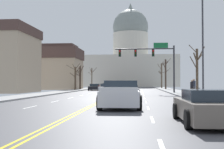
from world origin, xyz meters
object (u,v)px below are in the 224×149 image
at_px(street_lamp_right, 199,37).
at_px(signal_gantry, 152,57).
at_px(pedestrian_00, 192,87).
at_px(sedan_oncoming_00, 106,88).
at_px(pickup_truck_near_03, 121,95).
at_px(sedan_oncoming_03, 106,86).
at_px(bicycle_parked, 199,93).
at_px(sedan_oncoming_01, 95,87).
at_px(sedan_near_02, 122,94).
at_px(sedan_near_00, 131,90).
at_px(sedan_near_04, 207,108).
at_px(sedan_near_01, 128,92).
at_px(sedan_oncoming_02, 117,86).
at_px(pedestrian_01, 194,86).

bearing_deg(street_lamp_right, signal_gantry, 102.12).
bearing_deg(pedestrian_00, sedan_oncoming_00, 126.35).
distance_m(street_lamp_right, pickup_truck_near_03, 10.48).
xyz_separation_m(sedan_oncoming_03, bicycle_parked, (13.92, -44.96, -0.11)).
bearing_deg(sedan_oncoming_01, pedestrian_00, -59.37).
bearing_deg(signal_gantry, sedan_oncoming_01, 125.62).
bearing_deg(sedan_near_02, signal_gantry, 79.42).
height_order(sedan_near_02, pickup_truck_near_03, pickup_truck_near_03).
bearing_deg(street_lamp_right, sedan_near_00, 118.20).
bearing_deg(sedan_oncoming_00, sedan_near_02, -80.43).
bearing_deg(sedan_oncoming_00, pickup_truck_near_03, -81.84).
bearing_deg(sedan_near_04, pickup_truck_near_03, 118.41).
bearing_deg(signal_gantry, sedan_near_04, -88.70).
xyz_separation_m(sedan_near_04, sedan_oncoming_03, (-10.63, 62.97, 0.02)).
bearing_deg(sedan_near_01, sedan_oncoming_02, 95.75).
xyz_separation_m(pickup_truck_near_03, sedan_oncoming_00, (-3.90, 27.21, -0.13)).
height_order(sedan_oncoming_03, bicycle_parked, sedan_oncoming_03).
relative_size(street_lamp_right, sedan_oncoming_00, 1.87).
distance_m(sedan_near_02, sedan_oncoming_03, 51.44).
bearing_deg(sedan_near_00, street_lamp_right, -61.80).
height_order(sedan_near_02, pedestrian_01, pedestrian_01).
distance_m(street_lamp_right, pedestrian_01, 9.39).
height_order(signal_gantry, sedan_near_04, signal_gantry).
xyz_separation_m(sedan_near_04, sedan_oncoming_02, (-7.17, 54.20, 0.02)).
bearing_deg(pickup_truck_near_03, sedan_oncoming_01, 101.01).
bearing_deg(sedan_oncoming_00, sedan_near_01, -76.24).
height_order(signal_gantry, bicycle_parked, signal_gantry).
distance_m(signal_gantry, pedestrian_00, 10.37).
height_order(sedan_near_01, pedestrian_01, pedestrian_01).
xyz_separation_m(street_lamp_right, sedan_near_02, (-6.26, -1.81, -4.58)).
relative_size(street_lamp_right, sedan_near_02, 1.96).
relative_size(sedan_oncoming_00, sedan_oncoming_03, 1.06).
bearing_deg(sedan_near_01, pickup_truck_near_03, -89.90).
distance_m(pickup_truck_near_03, bicycle_parked, 13.39).
bearing_deg(sedan_oncoming_02, sedan_near_00, -82.66).
bearing_deg(sedan_oncoming_02, signal_gantry, -75.71).
bearing_deg(sedan_oncoming_02, bicycle_parked, -73.87).
relative_size(sedan_near_01, sedan_near_02, 1.01).
height_order(pickup_truck_near_03, sedan_oncoming_02, pickup_truck_near_03).
bearing_deg(pedestrian_01, sedan_oncoming_00, 133.78).
distance_m(sedan_near_00, bicycle_parked, 9.55).
relative_size(sedan_near_02, sedan_near_04, 0.98).
xyz_separation_m(sedan_near_00, sedan_oncoming_01, (-7.06, 17.42, 0.03)).
bearing_deg(sedan_near_02, pedestrian_01, 54.26).
bearing_deg(pedestrian_01, sedan_oncoming_01, 125.03).
relative_size(sedan_near_04, sedan_oncoming_03, 1.03).
height_order(sedan_near_04, bicycle_parked, sedan_near_04).
xyz_separation_m(signal_gantry, sedan_oncoming_00, (-6.75, 5.11, -4.31)).
bearing_deg(sedan_oncoming_03, signal_gantry, -73.82).
xyz_separation_m(sedan_oncoming_01, pedestrian_01, (14.05, -20.05, 0.53)).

